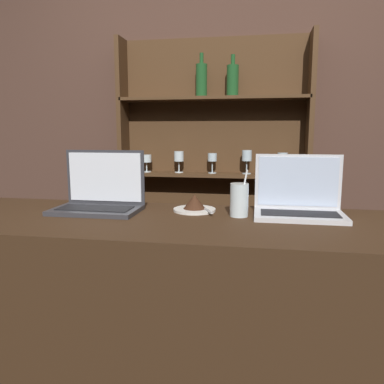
# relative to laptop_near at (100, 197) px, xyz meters

# --- Properties ---
(bar_counter) EXTENTS (2.15, 0.61, 1.03)m
(bar_counter) POSITION_rel_laptop_near_xyz_m (0.45, -0.10, -0.57)
(bar_counter) COLOR #382314
(bar_counter) RESTS_ON ground_plane
(back_wall) EXTENTS (7.00, 0.06, 2.70)m
(back_wall) POSITION_rel_laptop_near_xyz_m (0.45, 1.11, 0.26)
(back_wall) COLOR #4C3328
(back_wall) RESTS_ON ground_plane
(back_shelf) EXTENTS (1.24, 0.18, 1.96)m
(back_shelf) POSITION_rel_laptop_near_xyz_m (0.35, 1.03, -0.07)
(back_shelf) COLOR #472D19
(back_shelf) RESTS_ON ground_plane
(laptop_near) EXTENTS (0.35, 0.21, 0.25)m
(laptop_near) POSITION_rel_laptop_near_xyz_m (0.00, 0.00, 0.00)
(laptop_near) COLOR #333338
(laptop_near) RESTS_ON bar_counter
(laptop_far) EXTENTS (0.34, 0.20, 0.24)m
(laptop_far) POSITION_rel_laptop_near_xyz_m (0.80, 0.04, -0.00)
(laptop_far) COLOR silver
(laptop_far) RESTS_ON bar_counter
(cake_plate) EXTENTS (0.18, 0.18, 0.07)m
(cake_plate) POSITION_rel_laptop_near_xyz_m (0.39, 0.06, -0.03)
(cake_plate) COLOR silver
(cake_plate) RESTS_ON bar_counter
(water_glass) EXTENTS (0.07, 0.07, 0.18)m
(water_glass) POSITION_rel_laptop_near_xyz_m (0.58, -0.01, 0.01)
(water_glass) COLOR silver
(water_glass) RESTS_ON bar_counter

